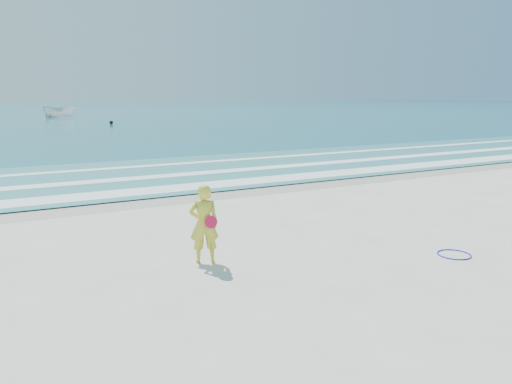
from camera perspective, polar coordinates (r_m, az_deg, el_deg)
name	(u,v)px	position (r m, az deg, el deg)	size (l,w,h in m)	color
ground	(321,284)	(9.64, 7.44, -10.38)	(400.00, 400.00, 0.00)	silver
wet_sand	(167,198)	(17.44, -10.09, -0.64)	(400.00, 2.40, 0.00)	#B2A893
ocean	(13,111)	(112.41, -25.99, 8.32)	(400.00, 190.00, 0.04)	#19727F
shallow	(130,176)	(22.16, -14.21, 1.82)	(400.00, 10.00, 0.01)	#59B7AD
foam_near	(156,190)	(18.65, -11.37, 0.24)	(400.00, 1.40, 0.01)	white
foam_mid	(135,178)	(21.40, -13.67, 1.54)	(400.00, 0.90, 0.01)	white
foam_far	(116,168)	(24.57, -15.66, 2.66)	(400.00, 0.60, 0.01)	white
hoop	(454,254)	(12.01, 21.70, -6.65)	(0.73, 0.73, 0.03)	#0B0ED4
boat	(61,111)	(78.02, -21.42, 8.58)	(1.81, 4.80, 1.85)	silver
buoy	(111,122)	(59.77, -16.22, 7.64)	(0.44, 0.44, 0.44)	black
woman	(204,224)	(10.53, -5.96, -3.64)	(0.71, 0.58, 1.69)	gold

